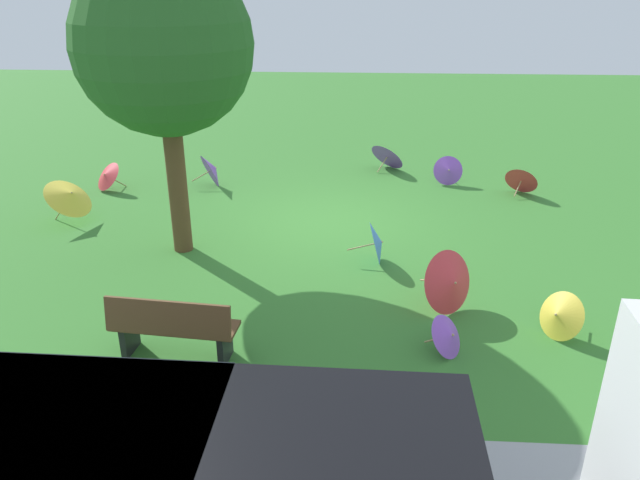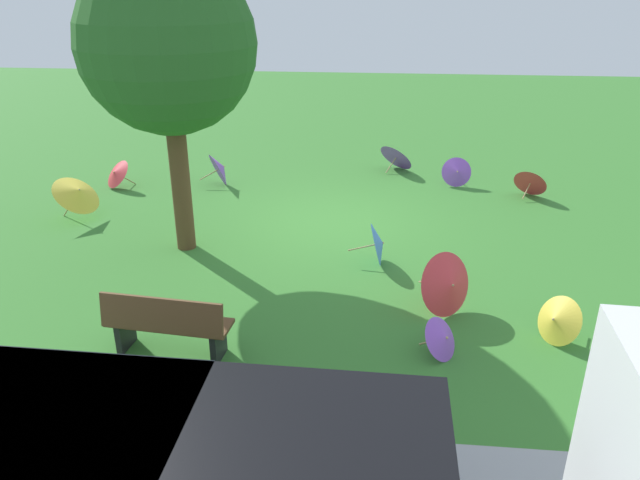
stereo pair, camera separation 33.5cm
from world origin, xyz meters
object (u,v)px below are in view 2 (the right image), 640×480
at_px(shade_tree, 167,46).
at_px(parasol_purple_0, 443,338).
at_px(parasol_red_1, 449,285).
at_px(parasol_purple_2, 221,168).
at_px(parasol_red_0, 531,181).
at_px(parasol_yellow_0, 556,320).
at_px(parasol_blue_0, 379,244).
at_px(parasol_purple_3, 457,172).
at_px(parasol_red_2, 116,173).
at_px(park_bench, 167,324).
at_px(parasol_yellow_1, 78,193).
at_px(parasol_purple_1, 397,156).

relative_size(shade_tree, parasol_purple_0, 6.87).
relative_size(parasol_red_1, parasol_purple_2, 1.08).
bearing_deg(parasol_red_0, parasol_yellow_0, 80.91).
bearing_deg(parasol_blue_0, parasol_purple_3, -112.06).
distance_m(shade_tree, parasol_red_2, 5.06).
bearing_deg(shade_tree, parasol_yellow_0, 156.54).
xyz_separation_m(park_bench, parasol_blue_0, (-2.65, -2.96, -0.09)).
bearing_deg(park_bench, parasol_purple_0, -174.82).
height_order(parasol_red_2, parasol_yellow_0, parasol_yellow_0).
xyz_separation_m(park_bench, parasol_purple_2, (1.03, -6.83, -0.06)).
bearing_deg(parasol_red_1, parasol_purple_0, 81.68).
height_order(parasol_purple_2, parasol_yellow_1, parasol_yellow_1).
distance_m(parasol_yellow_0, parasol_yellow_1, 9.05).
distance_m(parasol_blue_0, parasol_purple_3, 4.66).
relative_size(park_bench, parasol_blue_0, 2.14).
height_order(parasol_purple_0, parasol_purple_2, parasol_purple_2).
bearing_deg(shade_tree, parasol_red_0, -153.27).
bearing_deg(parasol_blue_0, parasol_red_1, 122.84).
distance_m(parasol_purple_0, parasol_purple_1, 8.06).
bearing_deg(parasol_yellow_0, parasol_red_1, -24.16).
relative_size(parasol_purple_0, parasol_blue_0, 0.94).
height_order(parasol_red_1, parasol_purple_1, parasol_red_1).
relative_size(parasol_purple_0, parasol_purple_1, 0.64).
bearing_deg(parasol_red_2, parasol_purple_2, -168.91).
bearing_deg(parasol_purple_1, shade_tree, 52.56).
height_order(shade_tree, parasol_purple_3, shade_tree).
distance_m(park_bench, parasol_yellow_0, 5.07).
height_order(parasol_red_0, parasol_yellow_1, parasol_yellow_1).
xyz_separation_m(parasol_red_0, parasol_yellow_0, (0.95, 5.91, -0.01)).
xyz_separation_m(parasol_red_2, parasol_purple_2, (-2.33, -0.46, 0.05)).
height_order(parasol_red_1, parasol_yellow_1, parasol_yellow_1).
height_order(parasol_red_0, parasol_purple_1, parasol_purple_1).
xyz_separation_m(parasol_red_1, parasol_yellow_1, (6.94, -3.01, 0.10)).
bearing_deg(parasol_yellow_1, parasol_purple_2, -133.22).
xyz_separation_m(shade_tree, parasol_blue_0, (-3.45, 0.37, -3.10)).
distance_m(parasol_red_2, parasol_purple_2, 2.37).
bearing_deg(parasol_purple_3, parasol_purple_0, 82.53).
xyz_separation_m(park_bench, parasol_yellow_0, (-5.00, -0.81, -0.13)).
height_order(parasol_red_0, parasol_blue_0, parasol_blue_0).
distance_m(park_bench, parasol_purple_3, 8.51).
bearing_deg(park_bench, parasol_red_2, -62.23).
xyz_separation_m(parasol_purple_0, parasol_yellow_0, (-1.51, -0.49, 0.06)).
bearing_deg(parasol_red_2, parasol_purple_0, 138.48).
xyz_separation_m(parasol_red_0, parasol_purple_0, (2.46, 6.41, -0.07)).
bearing_deg(parasol_purple_2, parasol_red_1, 130.83).
distance_m(parasol_purple_1, parasol_yellow_0, 7.80).
bearing_deg(parasol_purple_0, parasol_yellow_0, -161.90).
height_order(park_bench, parasol_purple_2, park_bench).
xyz_separation_m(parasol_red_0, parasol_purple_2, (6.98, -0.11, 0.06)).
relative_size(park_bench, parasol_purple_3, 2.37).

